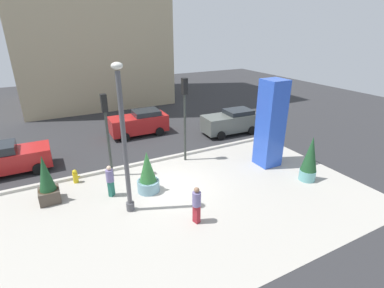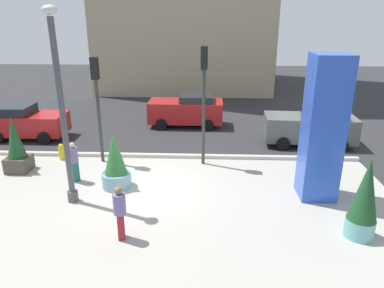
{
  "view_description": "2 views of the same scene",
  "coord_description": "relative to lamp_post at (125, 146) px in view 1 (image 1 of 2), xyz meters",
  "views": [
    {
      "loc": [
        -5.01,
        -11.94,
        7.67
      ],
      "look_at": [
        1.38,
        0.26,
        2.0
      ],
      "focal_mm": 26.96,
      "sensor_mm": 36.0,
      "label": 1
    },
    {
      "loc": [
        2.24,
        -12.05,
        6.22
      ],
      "look_at": [
        1.69,
        0.1,
        1.78
      ],
      "focal_mm": 33.67,
      "sensor_mm": 36.0,
      "label": 2
    }
  ],
  "objects": [
    {
      "name": "ground_plane",
      "position": [
        2.43,
        5.07,
        -3.14
      ],
      "size": [
        60.0,
        60.0,
        0.0
      ],
      "primitive_type": "plane",
      "color": "#2D2D30"
    },
    {
      "name": "plaza_pavement",
      "position": [
        2.43,
        -0.93,
        -3.14
      ],
      "size": [
        18.0,
        10.0,
        0.02
      ],
      "primitive_type": "cube",
      "color": "#ADA89E",
      "rests_on": "ground_plane"
    },
    {
      "name": "curb_strip",
      "position": [
        2.43,
        4.19,
        -3.06
      ],
      "size": [
        18.0,
        0.24,
        0.16
      ],
      "primitive_type": "cube",
      "color": "#B7B2A8",
      "rests_on": "ground_plane"
    },
    {
      "name": "lamp_post",
      "position": [
        0.0,
        0.0,
        0.0
      ],
      "size": [
        0.44,
        0.44,
        6.45
      ],
      "color": "#4C4C51",
      "rests_on": "ground_plane"
    },
    {
      "name": "art_pillar_blue",
      "position": [
        8.58,
        0.82,
        -0.63
      ],
      "size": [
        1.22,
        1.22,
        5.02
      ],
      "primitive_type": "cube",
      "color": "blue",
      "rests_on": "ground_plane"
    },
    {
      "name": "potted_plant_near_left",
      "position": [
        1.27,
        1.16,
        -2.21
      ],
      "size": [
        1.09,
        1.09,
        2.14
      ],
      "color": "#7AA8B7",
      "rests_on": "ground_plane"
    },
    {
      "name": "potted_plant_by_pillar",
      "position": [
        -3.14,
        2.43,
        -2.09
      ],
      "size": [
        0.91,
        0.91,
        2.36
      ],
      "color": "#4C4238",
      "rests_on": "ground_plane"
    },
    {
      "name": "potted_plant_mid_plaza",
      "position": [
        9.16,
        -1.7,
        -1.92
      ],
      "size": [
        0.85,
        0.85,
        2.48
      ],
      "color": "#6BB2B2",
      "rests_on": "ground_plane"
    },
    {
      "name": "fire_hydrant",
      "position": [
        -1.84,
        3.73,
        -2.77
      ],
      "size": [
        0.36,
        0.26,
        0.75
      ],
      "color": "gold",
      "rests_on": "ground_plane"
    },
    {
      "name": "traffic_light_corner",
      "position": [
        0.04,
        3.61,
        -0.07
      ],
      "size": [
        0.28,
        0.42,
        4.55
      ],
      "color": "#333833",
      "rests_on": "ground_plane"
    },
    {
      "name": "traffic_light_far_side",
      "position": [
        4.49,
        3.55,
        0.21
      ],
      "size": [
        0.28,
        0.42,
        5.0
      ],
      "color": "#333833",
      "rests_on": "ground_plane"
    },
    {
      "name": "car_intersection",
      "position": [
        3.46,
        9.19,
        -2.21
      ],
      "size": [
        4.24,
        2.08,
        1.83
      ],
      "color": "red",
      "rests_on": "ground_plane"
    },
    {
      "name": "car_far_lane",
      "position": [
        -4.8,
        6.61,
        -2.27
      ],
      "size": [
        3.91,
        2.06,
        1.74
      ],
      "color": "red",
      "rests_on": "ground_plane"
    },
    {
      "name": "car_passing_lane",
      "position": [
        9.75,
        6.24,
        -2.22
      ],
      "size": [
        4.42,
        2.19,
        1.79
      ],
      "color": "#565B56",
      "rests_on": "ground_plane"
    },
    {
      "name": "pedestrian_by_curb",
      "position": [
        -0.46,
        1.58,
        -2.25
      ],
      "size": [
        0.51,
        0.51,
        1.62
      ],
      "color": "#236656",
      "rests_on": "ground_plane"
    },
    {
      "name": "pedestrian_crossing",
      "position": [
        2.21,
        -2.12,
        -2.21
      ],
      "size": [
        0.44,
        0.44,
        1.68
      ],
      "color": "maroon",
      "rests_on": "ground_plane"
    }
  ]
}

